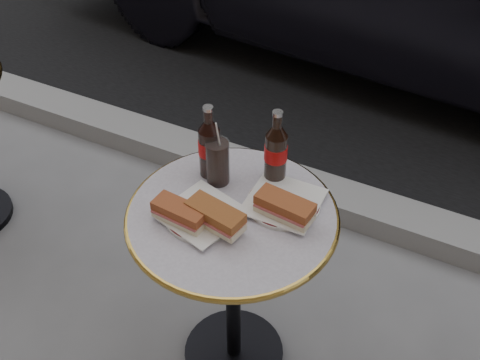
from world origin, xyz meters
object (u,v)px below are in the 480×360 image
at_px(bistro_table, 233,293).
at_px(plate_left, 202,215).
at_px(cola_bottle_right, 276,147).
at_px(cola_glass, 218,162).
at_px(plate_right, 283,203).
at_px(cola_bottle_left, 209,141).

bearing_deg(bistro_table, plate_left, -143.12).
bearing_deg(cola_bottle_right, cola_glass, -150.47).
relative_size(plate_left, cola_glass, 1.44).
relative_size(bistro_table, cola_bottle_right, 2.93).
relative_size(plate_right, cola_bottle_right, 0.87).
bearing_deg(cola_bottle_right, cola_bottle_left, -161.04).
xyz_separation_m(bistro_table, cola_bottle_left, (-0.14, 0.13, 0.49)).
distance_m(bistro_table, cola_bottle_left, 0.53).
bearing_deg(plate_right, plate_left, -141.14).
height_order(bistro_table, cola_bottle_left, cola_bottle_left).
distance_m(plate_left, cola_glass, 0.18).
bearing_deg(plate_right, cola_glass, 178.00).
xyz_separation_m(plate_right, cola_bottle_left, (-0.26, 0.03, 0.12)).
distance_m(bistro_table, plate_left, 0.38).
bearing_deg(cola_bottle_left, cola_bottle_right, 18.96).
distance_m(plate_right, cola_bottle_right, 0.17).
relative_size(bistro_table, cola_glass, 4.91).
xyz_separation_m(plate_left, cola_bottle_left, (-0.07, 0.18, 0.12)).
height_order(plate_left, plate_right, same).
bearing_deg(cola_bottle_right, bistro_table, -103.85).
xyz_separation_m(cola_bottle_right, cola_glass, (-0.15, -0.09, -0.05)).
height_order(cola_bottle_left, cola_glass, cola_bottle_left).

